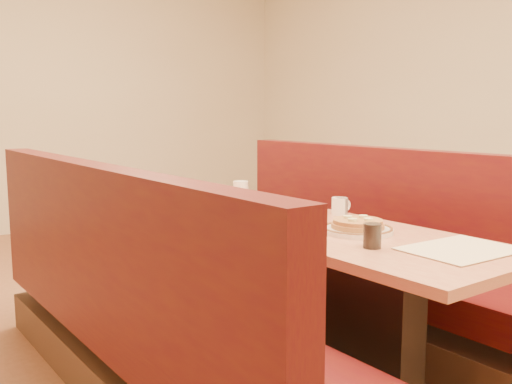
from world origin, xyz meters
TOP-DOWN VIEW (x-y plane):
  - ground at (0.00, 0.00)m, footprint 8.00×8.00m
  - diner_table at (0.00, 0.00)m, footprint 0.70×2.50m
  - booth_left at (-0.73, 0.00)m, footprint 0.55×2.50m
  - booth_right at (0.73, 0.00)m, footprint 0.55×2.50m
  - placemat_near_left at (-0.12, -0.12)m, footprint 0.45×0.35m
  - placemat_near_right at (0.11, -0.98)m, footprint 0.43×0.33m
  - placemat_far_left at (-0.05, 0.90)m, footprint 0.54×0.46m
  - placemat_far_right at (0.12, 0.19)m, footprint 0.40×0.33m
  - pancake_plate at (0.03, -0.54)m, footprint 0.30×0.30m
  - eggs_plate at (-0.11, 0.08)m, footprint 0.29×0.29m
  - extra_plate_mid at (0.17, 0.83)m, footprint 0.24×0.24m
  - extra_plate_far at (-0.14, 0.85)m, footprint 0.21×0.21m
  - coffee_mug_a at (0.28, -0.18)m, footprint 0.11×0.08m
  - coffee_mug_b at (-0.23, 0.25)m, footprint 0.11×0.08m
  - coffee_mug_c at (0.23, 0.61)m, footprint 0.12×0.09m
  - coffee_mug_d at (-0.28, 0.49)m, footprint 0.12×0.09m
  - soda_tumbler_near at (-0.13, -0.76)m, footprint 0.07×0.07m
  - soda_tumbler_mid at (0.28, -0.19)m, footprint 0.06×0.06m

SIDE VIEW (x-z plane):
  - ground at x=0.00m, z-range 0.00..0.00m
  - booth_left at x=-0.73m, z-range -0.16..0.89m
  - booth_right at x=0.73m, z-range -0.16..0.89m
  - diner_table at x=0.00m, z-range 0.00..0.75m
  - placemat_near_left at x=-0.12m, z-range 0.75..0.76m
  - placemat_near_right at x=0.11m, z-range 0.75..0.76m
  - placemat_far_left at x=-0.05m, z-range 0.75..0.76m
  - placemat_far_right at x=0.12m, z-range 0.75..0.76m
  - extra_plate_far at x=-0.14m, z-range 0.74..0.79m
  - extra_plate_mid at x=0.17m, z-range 0.74..0.79m
  - eggs_plate at x=-0.11m, z-range 0.74..0.80m
  - pancake_plate at x=0.03m, z-range 0.74..0.81m
  - soda_tumbler_mid at x=0.28m, z-range 0.75..0.84m
  - coffee_mug_a at x=0.28m, z-range 0.75..0.84m
  - coffee_mug_b at x=-0.23m, z-range 0.75..0.84m
  - soda_tumbler_near at x=-0.13m, z-range 0.75..0.84m
  - coffee_mug_d at x=-0.28m, z-range 0.75..0.85m
  - coffee_mug_c at x=0.23m, z-range 0.75..0.85m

